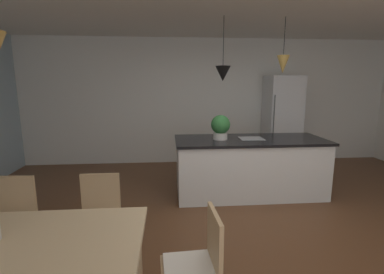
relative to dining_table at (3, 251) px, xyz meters
name	(u,v)px	position (x,y,z in m)	size (l,w,h in m)	color
ground_plane	(249,237)	(2.02, 1.17, -0.68)	(10.00, 8.40, 0.04)	brown
wall_back_kitchen	(209,102)	(2.02, 4.43, 0.69)	(10.00, 0.12, 2.70)	white
dining_table	(3,251)	(0.00, 0.00, 0.00)	(1.82, 0.90, 0.73)	#D1B284
chair_far_left	(10,221)	(-0.41, 0.82, -0.19)	(0.42, 0.42, 0.87)	tan
chair_far_right	(99,217)	(0.41, 0.82, -0.19)	(0.40, 0.40, 0.87)	tan
chair_kitchen_end	(196,266)	(1.28, 0.00, -0.19)	(0.42, 0.42, 0.87)	tan
kitchen_island	(249,166)	(2.36, 2.41, -0.20)	(2.33, 0.94, 0.91)	silver
refrigerator	(282,121)	(3.53, 4.03, 0.29)	(0.70, 0.67, 1.91)	silver
pendant_over_island_main	(223,73)	(1.91, 2.41, 1.23)	(0.23, 0.23, 0.92)	black
pendant_over_island_aux	(283,64)	(2.82, 2.41, 1.37)	(0.19, 0.19, 0.80)	black
potted_plant_on_island	(221,126)	(1.89, 2.41, 0.44)	(0.29, 0.29, 0.38)	beige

